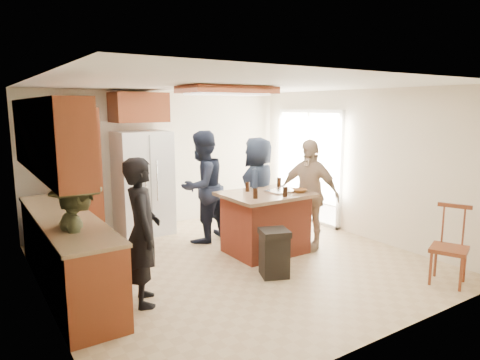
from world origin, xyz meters
TOP-DOWN VIEW (x-y plane):
  - room_shell at (4.37, 1.64)m, footprint 8.00×5.20m
  - person_front_left at (-1.56, -0.50)m, footprint 0.59×0.71m
  - person_behind_left at (0.10, 1.16)m, footprint 1.03×0.84m
  - person_behind_right at (0.93, 0.74)m, footprint 0.99×0.98m
  - person_side_right at (1.32, -0.06)m, footprint 0.85×1.13m
  - person_counter at (-2.17, -0.20)m, footprint 0.46×0.98m
  - left_cabinetry at (-2.24, 0.40)m, footprint 0.64×3.00m
  - back_wall_units at (-1.33, 2.20)m, footprint 1.80×0.60m
  - refrigerator at (-0.55, 2.12)m, footprint 0.90×0.76m
  - kitchen_island at (0.62, 0.13)m, footprint 1.28×1.03m
  - island_items at (0.85, 0.03)m, footprint 0.99×0.74m
  - trash_bin at (0.16, -0.69)m, footprint 0.46×0.46m
  - spindle_chair at (1.85, -2.09)m, footprint 0.55×0.55m

SIDE VIEW (x-z plane):
  - trash_bin at x=0.16m, z-range 0.00..0.63m
  - spindle_chair at x=1.85m, z-range -0.04..0.95m
  - kitchen_island at x=0.62m, z-range 0.01..0.94m
  - person_counter at x=-2.17m, z-range 0.00..1.50m
  - person_front_left at x=-1.56m, z-range 0.00..1.67m
  - person_behind_right at x=0.93m, z-range 0.00..1.72m
  - person_side_right at x=1.32m, z-range 0.00..1.72m
  - room_shell at x=4.37m, z-range -1.63..3.37m
  - refrigerator at x=-0.55m, z-range 0.00..1.80m
  - person_behind_left at x=0.10m, z-range 0.00..1.83m
  - left_cabinetry at x=-2.24m, z-range -0.19..2.11m
  - island_items at x=0.85m, z-range 0.89..1.04m
  - back_wall_units at x=-1.33m, z-range 0.15..2.60m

